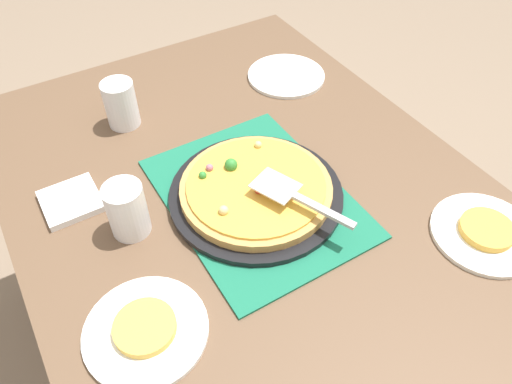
% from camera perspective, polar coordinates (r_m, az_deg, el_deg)
% --- Properties ---
extents(ground_plane, '(8.00, 8.00, 0.00)m').
position_cam_1_polar(ground_plane, '(1.71, 0.00, -18.12)').
color(ground_plane, '#84705B').
extents(dining_table, '(1.40, 1.00, 0.75)m').
position_cam_1_polar(dining_table, '(1.16, 0.00, -4.40)').
color(dining_table, brown).
rests_on(dining_table, ground_plane).
extents(placemat, '(0.48, 0.36, 0.01)m').
position_cam_1_polar(placemat, '(1.08, 0.00, -0.62)').
color(placemat, '#196B4C').
rests_on(placemat, dining_table).
extents(pizza_pan, '(0.38, 0.38, 0.01)m').
position_cam_1_polar(pizza_pan, '(1.07, 0.00, -0.26)').
color(pizza_pan, black).
rests_on(pizza_pan, placemat).
extents(pizza, '(0.33, 0.33, 0.05)m').
position_cam_1_polar(pizza, '(1.06, -0.06, 0.50)').
color(pizza, tan).
rests_on(pizza, pizza_pan).
extents(plate_near_left, '(0.22, 0.22, 0.01)m').
position_cam_1_polar(plate_near_left, '(1.11, 25.06, -4.38)').
color(plate_near_left, white).
rests_on(plate_near_left, dining_table).
extents(plate_far_right, '(0.22, 0.22, 0.01)m').
position_cam_1_polar(plate_far_right, '(0.91, -12.67, -15.46)').
color(plate_far_right, white).
rests_on(plate_far_right, dining_table).
extents(plate_side, '(0.22, 0.22, 0.01)m').
position_cam_1_polar(plate_side, '(1.45, 3.52, 13.35)').
color(plate_side, white).
rests_on(plate_side, dining_table).
extents(served_slice_left, '(0.11, 0.11, 0.02)m').
position_cam_1_polar(served_slice_left, '(1.10, 25.26, -3.95)').
color(served_slice_left, gold).
rests_on(served_slice_left, plate_near_left).
extents(served_slice_right, '(0.11, 0.11, 0.02)m').
position_cam_1_polar(served_slice_right, '(0.90, -12.81, -15.07)').
color(served_slice_right, '#EAB747').
rests_on(served_slice_right, plate_far_right).
extents(cup_near, '(0.08, 0.08, 0.12)m').
position_cam_1_polar(cup_near, '(1.01, -14.77, -2.02)').
color(cup_near, white).
rests_on(cup_near, dining_table).
extents(cup_far, '(0.08, 0.08, 0.12)m').
position_cam_1_polar(cup_far, '(1.28, -15.44, 9.82)').
color(cup_far, white).
rests_on(cup_far, dining_table).
extents(pizza_server, '(0.23, 0.13, 0.01)m').
position_cam_1_polar(pizza_server, '(0.99, 4.55, -0.44)').
color(pizza_server, silver).
rests_on(pizza_server, pizza).
extents(napkin_stack, '(0.12, 0.12, 0.02)m').
position_cam_1_polar(napkin_stack, '(1.14, -20.70, -0.99)').
color(napkin_stack, white).
rests_on(napkin_stack, dining_table).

